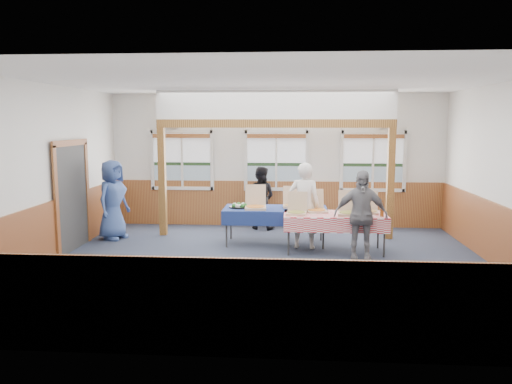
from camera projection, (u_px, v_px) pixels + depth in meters
The scene contains 31 objects.
floor at pixel (270, 266), 8.81m from camera, with size 8.00×8.00×0.00m, color #242C3C.
ceiling at pixel (270, 81), 8.37m from camera, with size 8.00×8.00×0.00m, color white.
wall_back at pixel (276, 161), 12.05m from camera, with size 8.00×8.00×0.00m, color silver.
wall_front at pixel (255, 212), 5.13m from camera, with size 8.00×8.00×0.00m, color silver.
wall_left at pixel (46, 174), 8.88m from camera, with size 8.00×8.00×0.00m, color silver.
wall_right at pixel (510, 178), 8.31m from camera, with size 8.00×8.00×0.00m, color silver.
wainscot_back at pixel (276, 204), 12.17m from camera, with size 7.98×0.05×1.10m, color brown.
wainscot_front at pixel (255, 308), 5.30m from camera, with size 7.98×0.05×1.10m, color brown.
wainscot_left at pixel (50, 232), 9.02m from camera, with size 0.05×6.98×1.10m, color brown.
wainscot_right at pixel (504, 239), 8.45m from camera, with size 0.05×6.98×1.10m, color brown.
cased_opening at pixel (72, 197), 9.84m from camera, with size 0.06×1.30×2.10m, color #2F2F2F.
window_left at pixel (182, 157), 12.16m from camera, with size 1.56×0.10×1.46m.
window_mid at pixel (276, 157), 11.99m from camera, with size 1.56×0.10×1.46m.
window_right at pixel (373, 158), 11.83m from camera, with size 1.56×0.10×1.46m.
post_left at pixel (162, 182), 11.10m from camera, with size 0.15×0.15×2.40m, color #5A3614.
post_right at pixel (390, 184), 10.74m from camera, with size 0.15×0.15×2.40m, color #5A3614.
cross_beam at pixel (275, 124), 10.74m from camera, with size 5.15×0.18×0.18m, color #5A3614.
table_left at pixel (275, 210), 10.32m from camera, with size 2.27×1.35×0.76m.
table_right at pixel (335, 216), 9.67m from camera, with size 2.10×1.23×0.76m.
pizza_box_a at pixel (256, 205), 10.23m from camera, with size 0.46×0.55×0.47m.
pizza_box_b at pixel (292, 204), 10.44m from camera, with size 0.40×0.48×0.42m.
pizza_box_c at pixel (297, 211), 9.61m from camera, with size 0.42×0.50×0.41m.
pizza_box_d at pixel (316, 208), 9.87m from camera, with size 0.47×0.54×0.43m.
pizza_box_e at pixel (349, 211), 9.56m from camera, with size 0.45×0.53×0.45m.
pizza_box_f at pixel (368, 210), 9.75m from camera, with size 0.42×0.50×0.41m.
veggie_tray at pixel (239, 206), 10.36m from camera, with size 0.43×0.43×0.10m.
drink_glass at pixel (382, 213), 9.35m from camera, with size 0.07×0.07×0.15m, color #914618.
woman_white at pixel (304, 206), 9.96m from camera, with size 0.63×0.41×1.73m, color white.
woman_black at pixel (260, 198), 11.80m from camera, with size 0.72×0.56×1.49m, color black.
man_blue at pixel (113, 200), 10.75m from camera, with size 0.84×0.55×1.72m, color #3C5796.
person_grey at pixel (361, 215), 9.11m from camera, with size 0.97×0.40×1.66m, color slate.
Camera 1 is at (0.37, -8.54, 2.51)m, focal length 35.00 mm.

